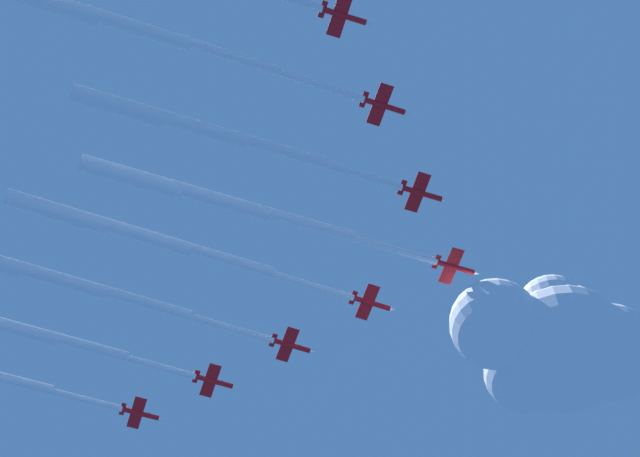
{
  "coord_description": "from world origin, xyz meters",
  "views": [
    {
      "loc": [
        31.84,
        101.93,
        -53.87
      ],
      "look_at": [
        0.0,
        0.0,
        145.43
      ],
      "focal_mm": 62.86,
      "sensor_mm": 36.0,
      "label": 1
    }
  ],
  "objects": [
    {
      "name": "jet_lead",
      "position": [
        21.97,
        -0.16,
        145.88
      ],
      "size": [
        84.17,
        8.43,
        3.74
      ],
      "color": "red"
    },
    {
      "name": "jet_port_inner",
      "position": [
        34.95,
        -13.42,
        147.35
      ],
      "size": [
        83.62,
        8.47,
        3.83
      ],
      "color": "red"
    },
    {
      "name": "jet_starboard_inner",
      "position": [
        29.35,
        14.65,
        143.99
      ],
      "size": [
        75.82,
        8.42,
        3.82
      ],
      "color": "red"
    },
    {
      "name": "jet_port_mid",
      "position": [
        49.39,
        -27.73,
        145.69
      ],
      "size": [
        85.27,
        8.47,
        3.81
      ],
      "color": "red"
    },
    {
      "name": "jet_starboard_mid",
      "position": [
        45.18,
        29.93,
        145.41
      ],
      "size": [
        80.47,
        8.45,
        3.78
      ],
      "color": "red"
    },
    {
      "name": "jet_port_outer",
      "position": [
        55.16,
        -42.71,
        145.99
      ],
      "size": [
        73.58,
        8.44,
        3.83
      ],
      "color": "red"
    },
    {
      "name": "cloud_puff",
      "position": [
        -52.35,
        -6.45,
        135.71
      ],
      "size": [
        42.8,
        30.43,
        26.88
      ],
      "color": "white"
    }
  ]
}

